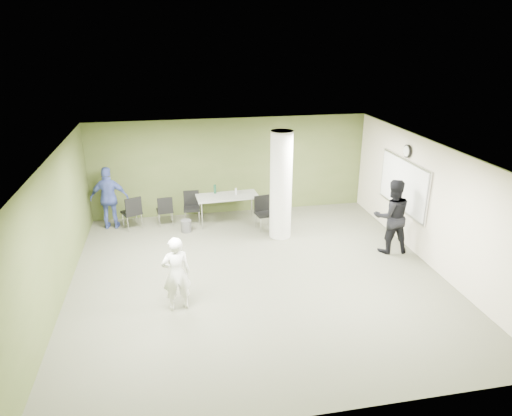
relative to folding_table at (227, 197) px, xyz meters
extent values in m
plane|color=#4F513F|center=(0.24, -3.17, -0.76)|extent=(8.00, 8.00, 0.00)
plane|color=white|center=(0.24, -3.17, 2.04)|extent=(8.00, 8.00, 0.00)
cube|color=#485628|center=(0.24, 0.83, 0.64)|extent=(8.00, 2.80, 0.02)
cube|color=#485628|center=(-3.76, -3.17, 0.64)|extent=(0.02, 8.00, 2.80)
cube|color=beige|center=(4.24, -3.17, 0.64)|extent=(0.02, 8.00, 2.80)
cylinder|color=silver|center=(1.24, -1.17, 0.64)|extent=(0.56, 0.56, 2.80)
cube|color=silver|center=(4.17, -1.97, 0.74)|extent=(0.04, 2.30, 1.30)
cube|color=white|center=(4.14, -1.97, 0.74)|extent=(0.02, 2.20, 1.20)
cylinder|color=black|center=(4.17, -1.97, 1.59)|extent=(0.05, 0.32, 0.32)
cylinder|color=white|center=(4.14, -1.97, 1.59)|extent=(0.02, 0.26, 0.26)
cube|color=gray|center=(0.00, -0.01, 0.03)|extent=(1.74, 0.84, 0.04)
cylinder|color=silver|center=(-0.74, -0.35, -0.38)|extent=(0.04, 0.04, 0.76)
cylinder|color=silver|center=(0.79, -0.26, -0.38)|extent=(0.04, 0.04, 0.76)
cylinder|color=silver|center=(-0.78, 0.25, -0.38)|extent=(0.04, 0.04, 0.76)
cylinder|color=silver|center=(0.75, 0.34, -0.38)|extent=(0.04, 0.04, 0.76)
cylinder|color=#16432B|center=(-0.31, 0.24, 0.17)|extent=(0.07, 0.07, 0.25)
cylinder|color=#B2B2B7|center=(0.25, 0.04, 0.14)|extent=(0.06, 0.06, 0.18)
cylinder|color=#4C4C4C|center=(-1.18, -0.43, -0.59)|extent=(0.28, 0.28, 0.33)
cube|color=black|center=(-2.61, 0.09, -0.30)|extent=(0.62, 0.62, 0.05)
cube|color=black|center=(-2.53, -0.11, -0.04)|extent=(0.43, 0.22, 0.46)
cylinder|color=silver|center=(-2.52, 0.34, -0.54)|extent=(0.02, 0.02, 0.44)
cylinder|color=silver|center=(-2.87, 0.19, -0.54)|extent=(0.02, 0.02, 0.44)
cylinder|color=silver|center=(-2.36, -0.01, -0.54)|extent=(0.02, 0.02, 0.44)
cylinder|color=silver|center=(-2.71, -0.17, -0.54)|extent=(0.02, 0.02, 0.44)
cube|color=black|center=(-1.73, 0.18, -0.34)|extent=(0.47, 0.47, 0.05)
cube|color=black|center=(-1.70, -0.02, -0.11)|extent=(0.41, 0.08, 0.42)
cylinder|color=silver|center=(-1.57, 0.37, -0.56)|extent=(0.02, 0.02, 0.40)
cylinder|color=silver|center=(-1.92, 0.33, -0.56)|extent=(0.02, 0.02, 0.40)
cylinder|color=silver|center=(-1.53, 0.02, -0.56)|extent=(0.02, 0.02, 0.40)
cylinder|color=silver|center=(-1.88, -0.02, -0.56)|extent=(0.02, 0.02, 0.40)
cube|color=black|center=(-0.99, 0.12, -0.32)|extent=(0.47, 0.47, 0.05)
cube|color=black|center=(-0.98, 0.32, -0.07)|extent=(0.43, 0.06, 0.44)
cylinder|color=silver|center=(-1.18, -0.06, -0.55)|extent=(0.02, 0.02, 0.42)
cylinder|color=silver|center=(-0.81, -0.08, -0.55)|extent=(0.02, 0.02, 0.42)
cylinder|color=silver|center=(-1.16, 0.31, -0.55)|extent=(0.02, 0.02, 0.42)
cylinder|color=silver|center=(-0.79, 0.30, -0.55)|extent=(0.02, 0.02, 0.42)
cube|color=black|center=(0.92, -0.65, -0.32)|extent=(0.53, 0.53, 0.05)
cube|color=black|center=(0.89, -0.45, -0.07)|extent=(0.43, 0.12, 0.44)
cylinder|color=silver|center=(0.77, -0.87, -0.55)|extent=(0.02, 0.02, 0.42)
cylinder|color=silver|center=(1.14, -0.80, -0.55)|extent=(0.02, 0.02, 0.42)
cylinder|color=silver|center=(0.71, -0.50, -0.55)|extent=(0.02, 0.02, 0.42)
cylinder|color=silver|center=(1.07, -0.44, -0.55)|extent=(0.02, 0.02, 0.42)
imported|color=white|center=(-1.51, -4.10, 0.00)|extent=(0.60, 0.45, 1.51)
imported|color=black|center=(3.64, -2.54, 0.16)|extent=(0.94, 0.76, 1.84)
imported|color=#4152A3|center=(-3.16, 0.23, 0.10)|extent=(1.04, 0.51, 1.72)
camera|label=1|loc=(-1.47, -11.85, 4.26)|focal=32.00mm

